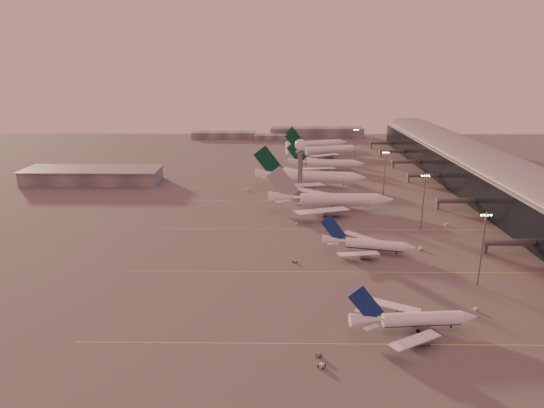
{
  "coord_description": "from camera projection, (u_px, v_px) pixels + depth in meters",
  "views": [
    {
      "loc": [
        -7.33,
        -145.45,
        70.07
      ],
      "look_at": [
        -10.09,
        67.4,
        7.78
      ],
      "focal_mm": 32.0,
      "sensor_mm": 36.0,
      "label": 1
    }
  ],
  "objects": [
    {
      "name": "gsv_truck_b",
      "position": [
        422.0,
        247.0,
        188.11
      ],
      "size": [
        6.6,
        3.97,
        2.51
      ],
      "color": "silver",
      "rests_on": "ground"
    },
    {
      "name": "taxiway_markings",
      "position": [
        363.0,
        229.0,
        212.53
      ],
      "size": [
        180.0,
        185.25,
        0.02
      ],
      "color": "#EDDB53",
      "rests_on": "ground"
    },
    {
      "name": "terminal",
      "position": [
        492.0,
        178.0,
        260.52
      ],
      "size": [
        57.0,
        362.0,
        23.04
      ],
      "color": "black",
      "rests_on": "ground"
    },
    {
      "name": "gsv_truck_a",
      "position": [
        320.0,
        352.0,
        119.79
      ],
      "size": [
        5.98,
        5.42,
        2.41
      ],
      "color": "slate",
      "rests_on": "ground"
    },
    {
      "name": "narrowbody_mid",
      "position": [
        368.0,
        246.0,
        184.92
      ],
      "size": [
        35.43,
        27.96,
        14.04
      ],
      "color": "white",
      "rests_on": "ground"
    },
    {
      "name": "distant_horizon",
      "position": [
        289.0,
        133.0,
        470.07
      ],
      "size": [
        165.0,
        37.5,
        9.0
      ],
      "color": "slate",
      "rests_on": "ground"
    },
    {
      "name": "gsv_tug_hangar",
      "position": [
        377.0,
        180.0,
        298.53
      ],
      "size": [
        3.86,
        2.79,
        1.0
      ],
      "color": "silver",
      "rests_on": "ground"
    },
    {
      "name": "gsv_catering_a",
      "position": [
        477.0,
        305.0,
        141.73
      ],
      "size": [
        4.88,
        3.22,
        3.69
      ],
      "color": "silver",
      "rests_on": "ground"
    },
    {
      "name": "greentail_c",
      "position": [
        324.0,
        152.0,
        373.3
      ],
      "size": [
        59.97,
        47.82,
        22.23
      ],
      "color": "white",
      "rests_on": "ground"
    },
    {
      "name": "mast_b",
      "position": [
        423.0,
        199.0,
        207.4
      ],
      "size": [
        3.6,
        0.56,
        25.0
      ],
      "color": "slate",
      "rests_on": "ground"
    },
    {
      "name": "widebody_white",
      "position": [
        331.0,
        202.0,
        238.95
      ],
      "size": [
        62.5,
        50.06,
        21.98
      ],
      "color": "white",
      "rests_on": "ground"
    },
    {
      "name": "gsv_tug_near",
      "position": [
        322.0,
        366.0,
        115.61
      ],
      "size": [
        3.59,
        4.02,
        0.99
      ],
      "color": "silver",
      "rests_on": "ground"
    },
    {
      "name": "gsv_truck_d",
      "position": [
        247.0,
        189.0,
        275.22
      ],
      "size": [
        2.42,
        5.6,
        2.2
      ],
      "color": "silver",
      "rests_on": "ground"
    },
    {
      "name": "mast_d",
      "position": [
        355.0,
        144.0,
        346.64
      ],
      "size": [
        3.6,
        0.56,
        25.0
      ],
      "color": "slate",
      "rests_on": "ground"
    },
    {
      "name": "gsv_catering_b",
      "position": [
        447.0,
        221.0,
        215.94
      ],
      "size": [
        5.45,
        3.38,
        4.16
      ],
      "color": "silver",
      "rests_on": "ground"
    },
    {
      "name": "mast_c",
      "position": [
        385.0,
        172.0,
        260.25
      ],
      "size": [
        3.6,
        0.56,
        25.0
      ],
      "color": "slate",
      "rests_on": "ground"
    },
    {
      "name": "ground",
      "position": [
        300.0,
        284.0,
        159.17
      ],
      "size": [
        700.0,
        700.0,
        0.0
      ],
      "primitive_type": "plane",
      "color": "#5D5A5A",
      "rests_on": "ground"
    },
    {
      "name": "mast_a",
      "position": [
        482.0,
        246.0,
        154.58
      ],
      "size": [
        3.6,
        0.56,
        25.0
      ],
      "color": "slate",
      "rests_on": "ground"
    },
    {
      "name": "greentail_b",
      "position": [
        326.0,
        165.0,
        328.08
      ],
      "size": [
        52.39,
        42.15,
        19.03
      ],
      "color": "white",
      "rests_on": "ground"
    },
    {
      "name": "radar_tower",
      "position": [
        300.0,
        155.0,
        268.38
      ],
      "size": [
        6.4,
        6.4,
        31.1
      ],
      "color": "slate",
      "rests_on": "ground"
    },
    {
      "name": "hangar",
      "position": [
        93.0,
        175.0,
        293.81
      ],
      "size": [
        82.0,
        27.0,
        8.5
      ],
      "color": "slate",
      "rests_on": "ground"
    },
    {
      "name": "gsv_tug_mid",
      "position": [
        295.0,
        262.0,
        176.16
      ],
      "size": [
        3.32,
        3.52,
        0.87
      ],
      "color": "gold",
      "rests_on": "ground"
    },
    {
      "name": "gsv_tug_far",
      "position": [
        299.0,
        204.0,
        246.75
      ],
      "size": [
        4.02,
        4.67,
        1.15
      ],
      "color": "silver",
      "rests_on": "ground"
    },
    {
      "name": "gsv_truck_c",
      "position": [
        297.0,
        223.0,
        217.62
      ],
      "size": [
        4.29,
        4.63,
        1.88
      ],
      "color": "silver",
      "rests_on": "ground"
    },
    {
      "name": "narrowbody_near",
      "position": [
        413.0,
        321.0,
        130.84
      ],
      "size": [
        36.01,
        28.65,
        14.07
      ],
      "color": "white",
      "rests_on": "ground"
    },
    {
      "name": "greentail_d",
      "position": [
        317.0,
        145.0,
        404.85
      ],
      "size": [
        53.17,
        42.2,
        20.15
      ],
      "color": "white",
      "rests_on": "ground"
    },
    {
      "name": "greentail_a",
      "position": [
        310.0,
        179.0,
        284.0
      ],
      "size": [
        65.63,
        52.8,
        23.84
      ],
      "color": "white",
      "rests_on": "ground"
    }
  ]
}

